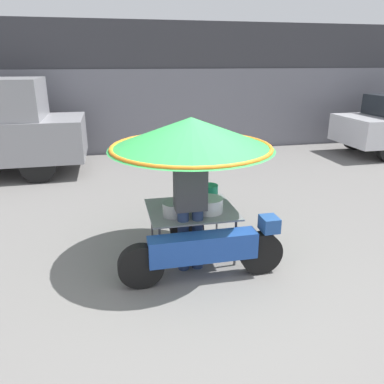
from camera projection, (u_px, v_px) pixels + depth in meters
The scene contains 4 objects.
ground_plane at pixel (213, 283), 4.46m from camera, with size 36.00×36.00×0.00m, color slate.
shopfront_building at pixel (143, 87), 11.19m from camera, with size 28.00×2.06×3.51m.
vendor_motorcycle_cart at pixel (193, 149), 4.59m from camera, with size 2.07×2.07×1.85m.
vendor_person at pixel (190, 201), 4.48m from camera, with size 0.38×0.22×1.63m.
Camera 1 is at (-1.07, -3.70, 2.50)m, focal length 35.00 mm.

